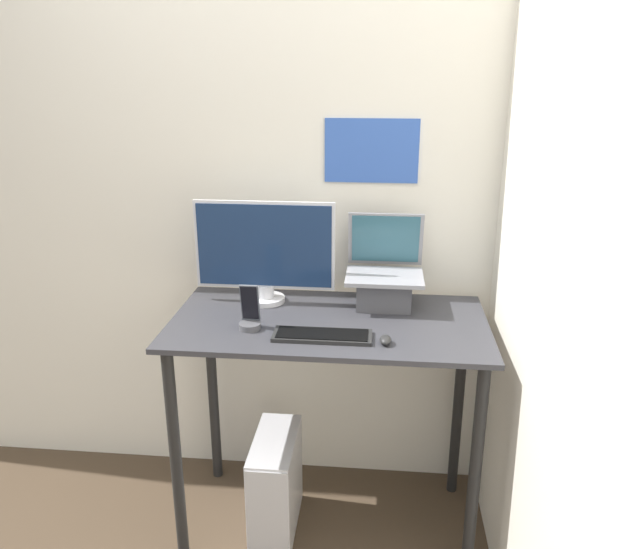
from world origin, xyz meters
name	(u,v)px	position (x,y,z in m)	size (l,w,h in m)	color
wall_back	(337,198)	(0.00, 0.71, 1.30)	(6.00, 0.06, 2.60)	silver
wall_side_right	(547,252)	(0.68, 0.00, 1.30)	(0.05, 6.00, 2.60)	silver
desk	(328,358)	(0.00, 0.31, 0.76)	(1.18, 0.62, 0.92)	#333338
laptop	(384,282)	(0.20, 0.49, 1.02)	(0.30, 0.27, 0.35)	#4C4C51
monitor	(265,253)	(-0.27, 0.48, 1.12)	(0.55, 0.15, 0.41)	silver
keyboard	(322,335)	(-0.01, 0.15, 0.93)	(0.35, 0.12, 0.02)	black
mouse	(385,340)	(0.21, 0.12, 0.93)	(0.04, 0.06, 0.03)	#262626
cell_phone	(250,317)	(-0.28, 0.21, 0.96)	(0.08, 0.08, 0.17)	#4C4C51
computer_tower	(276,484)	(-0.21, 0.26, 0.21)	(0.17, 0.39, 0.41)	silver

